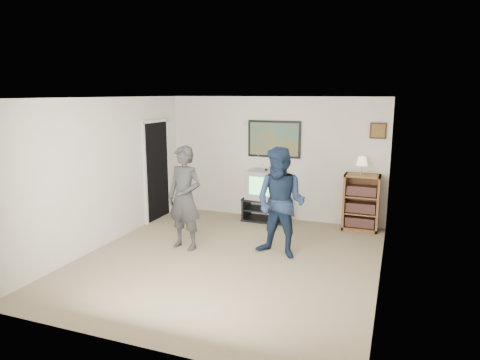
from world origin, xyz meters
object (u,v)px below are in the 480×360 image
Objects in this scene: person_tall at (185,198)px; crt_television at (266,184)px; bookshelf at (361,202)px; media_stand at (266,209)px; person_short at (281,203)px.

crt_television is at bearing 76.82° from person_tall.
person_tall reaches higher than bookshelf.
media_stand is 2.23m from person_tall.
bookshelf is at bearing 8.00° from crt_television.
crt_television is 2.14m from person_tall.
bookshelf is 0.62× the size of person_tall.
person_short is (0.79, -1.78, 0.12)m from crt_television.
person_short is at bearing -67.09° from media_stand.
crt_television is (-0.02, 0.00, 0.52)m from media_stand.
person_short reaches higher than crt_television.
media_stand is at bearing 125.06° from person_short.
bookshelf is 0.61× the size of person_short.
media_stand is at bearing 6.47° from crt_television.
person_tall reaches higher than media_stand.
media_stand is 0.53× the size of person_short.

